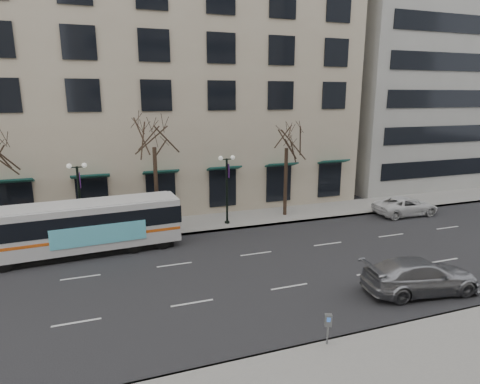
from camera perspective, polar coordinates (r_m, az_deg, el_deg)
name	(u,v)px	position (r m, az deg, el deg)	size (l,w,h in m)	color
ground	(182,282)	(21.44, -8.19, -12.55)	(160.00, 160.00, 0.00)	black
sidewalk_far	(224,221)	(30.67, -2.28, -4.14)	(80.00, 4.00, 0.15)	gray
building_hotel	(111,66)	(40.09, -17.85, 16.66)	(40.00, 20.00, 24.00)	tan
building_office	(416,23)	(54.04, 23.79, 21.10)	(25.00, 20.00, 35.00)	#999993
tree_far_mid	(154,133)	(28.10, -12.20, 8.19)	(3.60, 3.60, 8.55)	black
tree_far_right	(287,136)	(31.00, 6.68, 7.97)	(3.60, 3.60, 8.06)	black
lamp_post_left	(80,198)	(27.97, -21.82, -0.75)	(1.22, 0.45, 5.21)	black
lamp_post_right	(227,187)	(29.18, -1.86, 0.79)	(1.22, 0.45, 5.21)	black
city_bus	(82,226)	(25.97, -21.55, -4.56)	(11.87, 3.32, 3.18)	silver
silver_car	(421,276)	(21.82, 24.29, -10.79)	(2.33, 5.73, 1.66)	#989AA0
white_pickup	(406,206)	(34.97, 22.50, -1.84)	(2.42, 5.25, 1.46)	white
pay_station	(328,323)	(16.22, 12.42, -17.69)	(0.31, 0.26, 1.25)	slate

